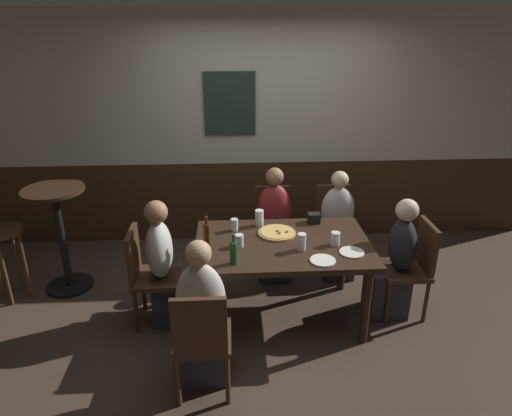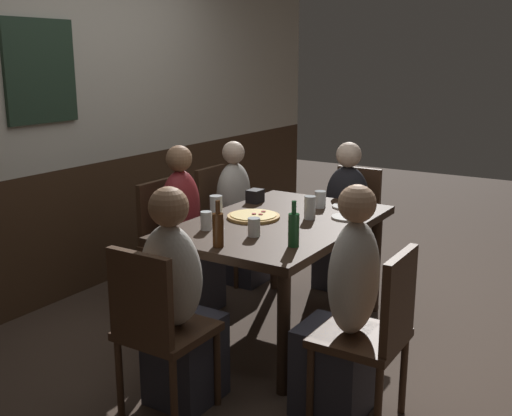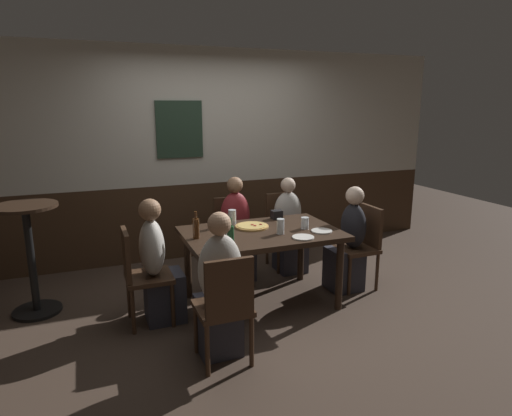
% 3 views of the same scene
% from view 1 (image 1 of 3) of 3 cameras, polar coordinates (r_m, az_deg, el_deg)
% --- Properties ---
extents(ground_plane, '(12.00, 12.00, 0.00)m').
position_cam_1_polar(ground_plane, '(4.22, 3.17, -13.32)').
color(ground_plane, '#423328').
extents(wall_back, '(6.40, 0.13, 2.60)m').
position_cam_1_polar(wall_back, '(5.18, 1.44, 9.65)').
color(wall_back, '#3D2819').
rests_on(wall_back, ground_plane).
extents(dining_table, '(1.48, 0.96, 0.74)m').
position_cam_1_polar(dining_table, '(3.87, 3.38, -5.46)').
color(dining_table, black).
rests_on(dining_table, ground_plane).
extents(chair_right_far, '(0.40, 0.40, 0.88)m').
position_cam_1_polar(chair_right_far, '(4.84, 9.81, -1.80)').
color(chair_right_far, '#422B1C').
rests_on(chair_right_far, ground_plane).
extents(chair_mid_far, '(0.40, 0.40, 0.88)m').
position_cam_1_polar(chair_mid_far, '(4.73, 2.12, -2.02)').
color(chair_mid_far, '#422B1C').
rests_on(chair_mid_far, ground_plane).
extents(chair_head_west, '(0.40, 0.40, 0.88)m').
position_cam_1_polar(chair_head_west, '(3.99, -13.53, -7.79)').
color(chair_head_west, '#422B1C').
rests_on(chair_head_west, ground_plane).
extents(chair_head_east, '(0.40, 0.40, 0.88)m').
position_cam_1_polar(chair_head_east, '(4.23, 19.17, -6.63)').
color(chair_head_east, '#422B1C').
rests_on(chair_head_east, ground_plane).
extents(chair_left_near, '(0.40, 0.40, 0.88)m').
position_cam_1_polar(chair_left_near, '(3.19, -6.91, -15.95)').
color(chair_left_near, '#422B1C').
rests_on(chair_left_near, ground_plane).
extents(person_right_far, '(0.34, 0.37, 1.10)m').
position_cam_1_polar(person_right_far, '(4.71, 10.21, -3.05)').
color(person_right_far, '#2D2D38').
rests_on(person_right_far, ground_plane).
extents(person_mid_far, '(0.34, 0.37, 1.15)m').
position_cam_1_polar(person_mid_far, '(4.59, 2.30, -3.05)').
color(person_mid_far, '#2D2D38').
rests_on(person_mid_far, ground_plane).
extents(person_head_west, '(0.37, 0.34, 1.14)m').
position_cam_1_polar(person_head_west, '(3.97, -11.18, -7.99)').
color(person_head_west, '#2D2D38').
rests_on(person_head_west, ground_plane).
extents(person_head_east, '(0.37, 0.34, 1.11)m').
position_cam_1_polar(person_head_east, '(4.19, 17.02, -7.16)').
color(person_head_east, '#2D2D38').
rests_on(person_head_east, ground_plane).
extents(person_left_near, '(0.34, 0.37, 1.17)m').
position_cam_1_polar(person_left_near, '(3.32, -6.75, -14.30)').
color(person_left_near, '#2D2D38').
rests_on(person_left_near, ground_plane).
extents(pizza, '(0.33, 0.33, 0.03)m').
position_cam_1_polar(pizza, '(3.97, 2.67, -3.12)').
color(pizza, tan).
rests_on(pizza, dining_table).
extents(highball_clear, '(0.07, 0.07, 0.11)m').
position_cam_1_polar(highball_clear, '(3.74, -2.12, -4.24)').
color(highball_clear, silver).
rests_on(highball_clear, dining_table).
extents(beer_glass_tall, '(0.08, 0.08, 0.15)m').
position_cam_1_polar(beer_glass_tall, '(4.10, 0.42, -1.38)').
color(beer_glass_tall, silver).
rests_on(beer_glass_tall, dining_table).
extents(tumbler_short, '(0.07, 0.07, 0.11)m').
position_cam_1_polar(tumbler_short, '(4.02, -2.74, -2.22)').
color(tumbler_short, silver).
rests_on(tumbler_short, dining_table).
extents(pint_glass_stout, '(0.07, 0.07, 0.15)m').
position_cam_1_polar(pint_glass_stout, '(3.69, 5.78, -4.37)').
color(pint_glass_stout, silver).
rests_on(pint_glass_stout, dining_table).
extents(pint_glass_amber, '(0.08, 0.08, 0.11)m').
position_cam_1_polar(pint_glass_amber, '(3.82, 10.00, -3.90)').
color(pint_glass_amber, silver).
rests_on(pint_glass_amber, dining_table).
extents(beer_bottle_green, '(0.06, 0.06, 0.25)m').
position_cam_1_polar(beer_bottle_green, '(3.47, -2.84, -5.59)').
color(beer_bottle_green, '#194723').
rests_on(beer_bottle_green, dining_table).
extents(beer_bottle_brown, '(0.06, 0.06, 0.25)m').
position_cam_1_polar(beer_bottle_brown, '(3.77, -6.22, -3.20)').
color(beer_bottle_brown, '#42230F').
rests_on(beer_bottle_brown, dining_table).
extents(plate_white_large, '(0.20, 0.20, 0.01)m').
position_cam_1_polar(plate_white_large, '(3.58, 8.44, -6.57)').
color(plate_white_large, white).
rests_on(plate_white_large, dining_table).
extents(plate_white_small, '(0.20, 0.20, 0.01)m').
position_cam_1_polar(plate_white_small, '(3.73, 12.01, -5.50)').
color(plate_white_small, white).
rests_on(plate_white_small, dining_table).
extents(condiment_caddy, '(0.11, 0.09, 0.09)m').
position_cam_1_polar(condiment_caddy, '(4.20, 7.33, -1.26)').
color(condiment_caddy, black).
rests_on(condiment_caddy, dining_table).
extents(side_bar_table, '(0.56, 0.56, 1.05)m').
position_cam_1_polar(side_bar_table, '(4.68, -23.48, -2.71)').
color(side_bar_table, black).
rests_on(side_bar_table, ground_plane).
extents(bar_stool, '(0.34, 0.34, 0.72)m').
position_cam_1_polar(bar_stool, '(4.76, -29.05, -4.07)').
color(bar_stool, '#513521').
rests_on(bar_stool, ground_plane).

